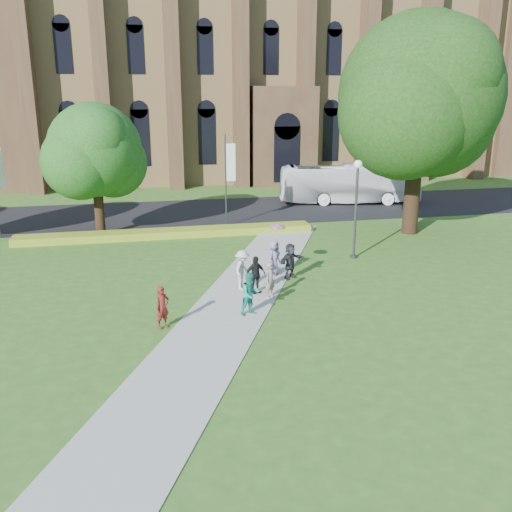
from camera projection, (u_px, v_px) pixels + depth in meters
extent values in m
plane|color=#30601C|center=(238.00, 314.00, 23.03)|extent=(160.00, 160.00, 0.00)
cube|color=black|center=(189.00, 213.00, 41.79)|extent=(160.00, 10.00, 0.02)
cube|color=#B2B2A8|center=(234.00, 304.00, 23.96)|extent=(15.58, 28.54, 0.04)
cube|color=gold|center=(167.00, 233.00, 34.94)|extent=(18.00, 1.40, 0.45)
cube|color=brown|center=(262.00, 91.00, 60.18)|extent=(52.00, 16.00, 17.00)
cube|color=brown|center=(512.00, 71.00, 57.99)|extent=(3.50, 3.50, 21.00)
cube|color=brown|center=(283.00, 137.00, 52.86)|extent=(6.00, 2.50, 9.00)
cylinder|color=#38383D|center=(356.00, 214.00, 29.96)|extent=(0.14, 0.14, 4.80)
sphere|color=white|center=(358.00, 164.00, 29.23)|extent=(0.44, 0.44, 0.44)
cylinder|color=#38383D|center=(353.00, 257.00, 30.62)|extent=(0.36, 0.36, 0.15)
cylinder|color=#332114|center=(413.00, 181.00, 35.04)|extent=(0.96, 0.96, 6.60)
sphere|color=black|center=(420.00, 95.00, 33.61)|extent=(9.60, 9.60, 9.60)
cylinder|color=#332114|center=(99.00, 202.00, 34.84)|extent=(0.60, 0.60, 4.12)
sphere|color=#164514|center=(95.00, 150.00, 33.94)|extent=(5.60, 5.60, 5.60)
cylinder|color=#38383D|center=(226.00, 181.00, 36.85)|extent=(0.10, 0.10, 6.00)
cube|color=white|center=(231.00, 162.00, 36.58)|extent=(0.60, 0.02, 2.40)
imported|color=silver|center=(349.00, 184.00, 44.98)|extent=(11.23, 4.45, 3.05)
imported|color=maroon|center=(162.00, 307.00, 21.39)|extent=(0.71, 0.65, 1.63)
imported|color=#1B8A77|center=(250.00, 294.00, 22.61)|extent=(1.03, 0.92, 1.75)
imported|color=beige|center=(242.00, 270.00, 25.52)|extent=(1.17, 1.35, 1.81)
imported|color=black|center=(255.00, 275.00, 25.05)|extent=(1.06, 0.68, 1.68)
imported|color=slate|center=(274.00, 258.00, 27.54)|extent=(0.97, 0.98, 1.70)
imported|color=#25262D|center=(290.00, 261.00, 26.99)|extent=(1.62, 1.25, 1.71)
imported|color=gray|center=(270.00, 280.00, 24.55)|extent=(0.68, 0.64, 1.56)
imported|color=#ECA6B6|center=(277.00, 233.00, 27.33)|extent=(0.81, 0.81, 0.70)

